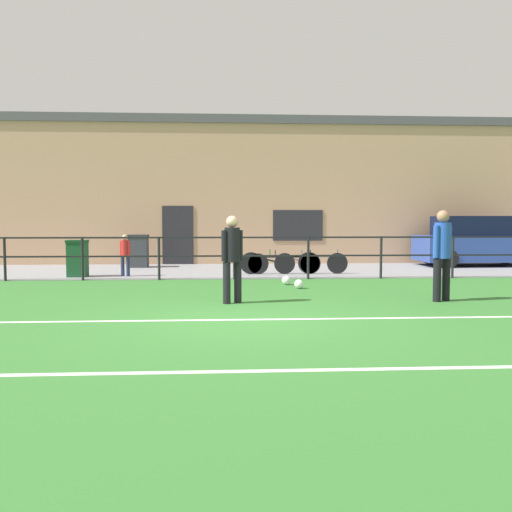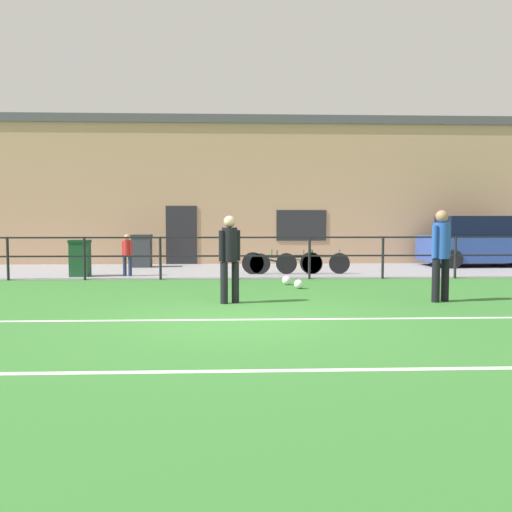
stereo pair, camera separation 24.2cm
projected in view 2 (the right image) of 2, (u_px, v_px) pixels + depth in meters
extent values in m
cube|color=#33702D|center=(237.00, 321.00, 8.64)|extent=(60.00, 44.00, 0.04)
cube|color=white|center=(237.00, 320.00, 8.68)|extent=(36.00, 0.11, 0.00)
cube|color=white|center=(238.00, 371.00, 5.72)|extent=(36.00, 0.11, 0.00)
cube|color=gray|center=(235.00, 270.00, 17.11)|extent=(48.00, 5.00, 0.02)
cylinder|color=black|center=(8.00, 259.00, 14.33)|extent=(0.07, 0.07, 1.15)
cylinder|color=black|center=(85.00, 258.00, 14.41)|extent=(0.07, 0.07, 1.15)
cylinder|color=black|center=(160.00, 258.00, 14.50)|extent=(0.07, 0.07, 1.15)
cylinder|color=black|center=(235.00, 258.00, 14.58)|extent=(0.07, 0.07, 1.15)
cylinder|color=black|center=(309.00, 258.00, 14.66)|extent=(0.07, 0.07, 1.15)
cylinder|color=black|center=(383.00, 258.00, 14.74)|extent=(0.07, 0.07, 1.15)
cylinder|color=black|center=(455.00, 257.00, 14.82)|extent=(0.07, 0.07, 1.15)
cube|color=black|center=(235.00, 237.00, 14.54)|extent=(36.00, 0.04, 0.04)
cube|color=black|center=(235.00, 256.00, 14.57)|extent=(36.00, 0.04, 0.04)
cube|color=tan|center=(235.00, 196.00, 20.63)|extent=(28.00, 2.40, 5.03)
cube|color=#232328|center=(181.00, 235.00, 19.44)|extent=(1.10, 0.04, 2.10)
cube|color=#232328|center=(301.00, 225.00, 19.59)|extent=(1.80, 0.04, 1.10)
cube|color=#4C4C51|center=(234.00, 125.00, 20.46)|extent=(28.00, 2.56, 0.30)
cylinder|color=black|center=(224.00, 283.00, 10.34)|extent=(0.14, 0.14, 0.79)
cylinder|color=black|center=(235.00, 282.00, 10.47)|extent=(0.14, 0.14, 0.79)
cylinder|color=black|center=(230.00, 245.00, 10.36)|extent=(0.29, 0.29, 0.66)
sphere|color=tan|center=(230.00, 222.00, 10.33)|extent=(0.22, 0.22, 0.22)
cylinder|color=black|center=(221.00, 246.00, 10.26)|extent=(0.10, 0.10, 0.59)
cylinder|color=black|center=(238.00, 245.00, 10.45)|extent=(0.10, 0.10, 0.59)
cylinder|color=black|center=(436.00, 280.00, 10.52)|extent=(0.15, 0.15, 0.84)
cylinder|color=black|center=(445.00, 280.00, 10.66)|extent=(0.15, 0.15, 0.84)
cylinder|color=blue|center=(441.00, 241.00, 10.54)|extent=(0.31, 0.31, 0.70)
sphere|color=#A37556|center=(442.00, 216.00, 10.51)|extent=(0.24, 0.24, 0.24)
cylinder|color=blue|center=(435.00, 242.00, 10.44)|extent=(0.11, 0.11, 0.62)
cylinder|color=blue|center=(448.00, 241.00, 10.64)|extent=(0.11, 0.11, 0.62)
sphere|color=white|center=(287.00, 280.00, 13.36)|extent=(0.22, 0.22, 0.22)
sphere|color=white|center=(299.00, 284.00, 12.62)|extent=(0.21, 0.21, 0.21)
cylinder|color=#232D4C|center=(130.00, 266.00, 15.27)|extent=(0.10, 0.10, 0.56)
cylinder|color=#232D4C|center=(125.00, 266.00, 15.33)|extent=(0.10, 0.10, 0.56)
cylinder|color=red|center=(127.00, 248.00, 15.27)|extent=(0.21, 0.21, 0.46)
sphere|color=tan|center=(127.00, 237.00, 15.25)|extent=(0.16, 0.16, 0.16)
cylinder|color=red|center=(131.00, 249.00, 15.23)|extent=(0.07, 0.07, 0.41)
cylinder|color=red|center=(123.00, 249.00, 15.31)|extent=(0.07, 0.07, 0.41)
cube|color=#28428E|center=(484.00, 248.00, 18.65)|extent=(4.15, 1.81, 0.88)
cube|color=black|center=(478.00, 226.00, 18.59)|extent=(2.49, 1.52, 0.67)
cylinder|color=black|center=(453.00, 259.00, 17.74)|extent=(0.60, 0.18, 0.60)
cylinder|color=black|center=(434.00, 256.00, 19.47)|extent=(0.60, 0.18, 0.60)
cylinder|color=black|center=(511.00, 255.00, 19.59)|extent=(0.60, 0.18, 0.60)
cylinder|color=black|center=(286.00, 264.00, 15.85)|extent=(0.61, 0.04, 0.61)
cylinder|color=black|center=(339.00, 263.00, 15.92)|extent=(0.61, 0.04, 0.61)
cube|color=#4C5156|center=(313.00, 257.00, 15.87)|extent=(1.21, 0.04, 0.04)
cube|color=#4C5156|center=(300.00, 260.00, 15.86)|extent=(0.76, 0.03, 0.22)
cylinder|color=#4C5156|center=(304.00, 253.00, 15.85)|extent=(0.03, 0.03, 0.20)
cylinder|color=#4C5156|center=(340.00, 254.00, 15.90)|extent=(0.03, 0.03, 0.28)
cylinder|color=black|center=(253.00, 263.00, 15.81)|extent=(0.64, 0.04, 0.64)
cylinder|color=black|center=(311.00, 263.00, 15.88)|extent=(0.64, 0.04, 0.64)
cube|color=#1E6633|center=(282.00, 256.00, 15.83)|extent=(1.32, 0.04, 0.04)
cube|color=#1E6633|center=(267.00, 260.00, 15.82)|extent=(0.83, 0.03, 0.23)
cylinder|color=#1E6633|center=(272.00, 253.00, 15.81)|extent=(0.03, 0.03, 0.20)
cylinder|color=#1E6633|center=(311.00, 254.00, 15.86)|extent=(0.03, 0.03, 0.28)
cylinder|color=black|center=(260.00, 264.00, 15.82)|extent=(0.60, 0.04, 0.60)
cylinder|color=black|center=(312.00, 264.00, 15.88)|extent=(0.60, 0.04, 0.60)
cube|color=black|center=(286.00, 257.00, 15.84)|extent=(1.19, 0.04, 0.04)
cube|color=black|center=(273.00, 260.00, 15.83)|extent=(0.75, 0.03, 0.22)
cylinder|color=black|center=(277.00, 254.00, 15.82)|extent=(0.03, 0.03, 0.20)
cylinder|color=black|center=(312.00, 255.00, 15.87)|extent=(0.03, 0.03, 0.28)
cube|color=#194C28|center=(80.00, 260.00, 15.18)|extent=(0.51, 0.43, 0.94)
cube|color=#143D20|center=(80.00, 241.00, 15.15)|extent=(0.54, 0.46, 0.08)
cube|color=#33383D|center=(142.00, 252.00, 18.20)|extent=(0.62, 0.52, 1.01)
cube|color=#282C30|center=(142.00, 236.00, 18.16)|extent=(0.66, 0.56, 0.08)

